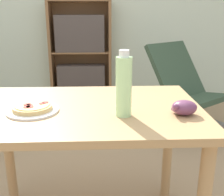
# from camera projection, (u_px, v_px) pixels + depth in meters

# --- Properties ---
(wall_back) EXTENTS (8.00, 0.05, 2.60)m
(wall_back) POSITION_uv_depth(u_px,v_px,m) (85.00, 2.00, 3.72)
(wall_back) COLOR silver
(wall_back) RESTS_ON ground_plane
(dining_table) EXTENTS (1.14, 0.75, 0.76)m
(dining_table) POSITION_uv_depth(u_px,v_px,m) (85.00, 129.00, 1.41)
(dining_table) COLOR tan
(dining_table) RESTS_ON ground_plane
(pizza_on_plate) EXTENTS (0.24, 0.24, 0.04)m
(pizza_on_plate) POSITION_uv_depth(u_px,v_px,m) (33.00, 109.00, 1.31)
(pizza_on_plate) COLOR white
(pizza_on_plate) RESTS_ON dining_table
(grape_bunch) EXTENTS (0.12, 0.09, 0.07)m
(grape_bunch) POSITION_uv_depth(u_px,v_px,m) (184.00, 108.00, 1.26)
(grape_bunch) COLOR #6B3856
(grape_bunch) RESTS_ON dining_table
(drink_bottle) EXTENTS (0.07, 0.07, 0.29)m
(drink_bottle) POSITION_uv_depth(u_px,v_px,m) (124.00, 86.00, 1.22)
(drink_bottle) COLOR #B7EAA3
(drink_bottle) RESTS_ON dining_table
(lounge_chair_far) EXTENTS (0.85, 0.94, 0.88)m
(lounge_chair_far) POSITION_uv_depth(u_px,v_px,m) (186.00, 103.00, 2.91)
(lounge_chair_far) COLOR slate
(lounge_chair_far) RESTS_ON ground_plane
(bookshelf) EXTENTS (0.81, 0.28, 1.34)m
(bookshelf) POSITION_uv_depth(u_px,v_px,m) (81.00, 56.00, 3.76)
(bookshelf) COLOR brown
(bookshelf) RESTS_ON ground_plane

